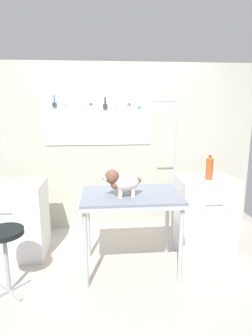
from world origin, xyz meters
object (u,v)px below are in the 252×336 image
at_px(grooming_table, 131,201).
at_px(grooming_arm, 173,184).
at_px(cabinet_right, 205,212).
at_px(soda_bottle, 209,168).
at_px(counter_left, 10,219).
at_px(dog, 122,182).
at_px(stool, 5,241).

distance_m(grooming_table, grooming_arm, 0.65).
distance_m(grooming_table, cabinet_right, 1.13).
height_order(grooming_arm, cabinet_right, grooming_arm).
bearing_deg(grooming_table, soda_bottle, 22.11).
bearing_deg(grooming_table, cabinet_right, 25.44).
bearing_deg(grooming_table, counter_left, 161.73).
bearing_deg(dog, soda_bottle, 24.32).
relative_size(grooming_table, grooming_arm, 0.58).
bearing_deg(stool, soda_bottle, 17.50).
bearing_deg(grooming_table, stool, -166.44).
distance_m(grooming_arm, dog, 0.80).
bearing_deg(grooming_arm, stool, -159.18).
relative_size(grooming_table, stool, 1.64).
distance_m(grooming_table, stool, 1.25).
bearing_deg(cabinet_right, grooming_table, -154.56).
bearing_deg(grooming_arm, grooming_table, -145.31).
relative_size(grooming_table, soda_bottle, 3.59).
bearing_deg(grooming_arm, dog, -144.12).
distance_m(counter_left, cabinet_right, 2.34).
relative_size(counter_left, stool, 1.37).
height_order(cabinet_right, stool, cabinet_right).
bearing_deg(counter_left, grooming_arm, -2.51).
xyz_separation_m(grooming_arm, dog, (-0.63, -0.46, 0.16)).
height_order(grooming_table, stool, grooming_table).
relative_size(stool, soda_bottle, 2.19).
height_order(grooming_table, counter_left, counter_left).
relative_size(dog, stool, 0.61).
relative_size(grooming_table, cabinet_right, 1.19).
bearing_deg(soda_bottle, cabinet_right, 86.39).
distance_m(dog, soda_bottle, 1.18).
xyz_separation_m(grooming_table, counter_left, (-1.37, 0.45, -0.34)).
bearing_deg(stool, counter_left, 103.34).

